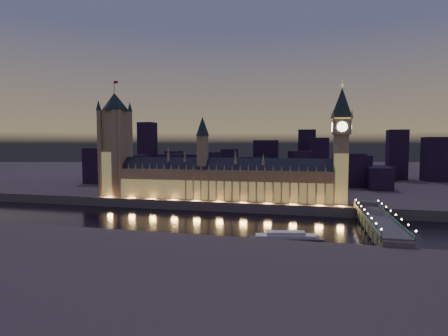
% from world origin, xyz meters
% --- Properties ---
extents(ground_plane, '(2000.00, 2000.00, 0.00)m').
position_xyz_m(ground_plane, '(0.00, 0.00, 0.00)').
color(ground_plane, black).
rests_on(ground_plane, ground).
extents(north_bank, '(2000.00, 960.00, 8.00)m').
position_xyz_m(north_bank, '(0.00, 520.00, 4.00)').
color(north_bank, '#493C3A').
rests_on(north_bank, ground).
extents(embankment_wall, '(2000.00, 2.50, 8.00)m').
position_xyz_m(embankment_wall, '(0.00, 41.00, 4.00)').
color(embankment_wall, '#50414C').
rests_on(embankment_wall, ground).
extents(palace_of_westminster, '(202.00, 24.06, 78.00)m').
position_xyz_m(palace_of_westminster, '(1.42, 61.74, 26.37)').
color(palace_of_westminster, '#8C6F57').
rests_on(palace_of_westminster, north_bank).
extents(victoria_tower, '(31.68, 31.68, 115.31)m').
position_xyz_m(victoria_tower, '(-110.00, 61.92, 65.10)').
color(victoria_tower, '#8C6F57').
rests_on(victoria_tower, north_bank).
extents(elizabeth_tower, '(18.00, 18.00, 107.04)m').
position_xyz_m(elizabeth_tower, '(108.00, 61.92, 67.65)').
color(elizabeth_tower, '#8C6F57').
rests_on(elizabeth_tower, north_bank).
extents(westminster_bridge, '(17.80, 113.00, 15.90)m').
position_xyz_m(westminster_bridge, '(126.93, -3.45, 5.99)').
color(westminster_bridge, '#50414C').
rests_on(westminster_bridge, ground).
extents(river_boat, '(47.14, 20.35, 4.50)m').
position_xyz_m(river_boat, '(66.93, -34.92, 1.56)').
color(river_boat, '#50414C').
rests_on(river_boat, ground).
extents(city_backdrop, '(488.86, 215.63, 88.81)m').
position_xyz_m(city_backdrop, '(34.59, 248.11, 32.24)').
color(city_backdrop, black).
rests_on(city_backdrop, north_bank).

